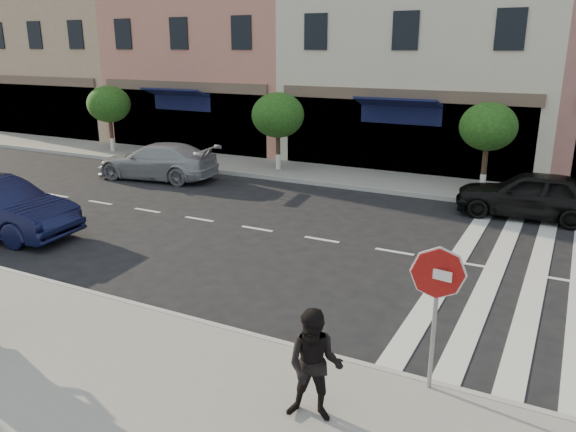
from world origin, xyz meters
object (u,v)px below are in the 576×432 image
(car_far_left, at_px, (157,161))
(car_far_mid, at_px, (530,194))
(stop_sign, at_px, (437,286))
(walker, at_px, (315,366))

(car_far_left, height_order, car_far_mid, car_far_mid)
(stop_sign, xyz_separation_m, car_far_mid, (0.43, 10.37, -1.05))
(walker, distance_m, car_far_mid, 11.88)
(walker, relative_size, car_far_left, 0.33)
(stop_sign, distance_m, car_far_left, 15.91)
(walker, xyz_separation_m, car_far_mid, (1.63, 11.77, -0.22))
(stop_sign, height_order, car_far_left, stop_sign)
(walker, height_order, car_far_left, walker)
(stop_sign, height_order, walker, stop_sign)
(car_far_mid, bearing_deg, walker, -9.92)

